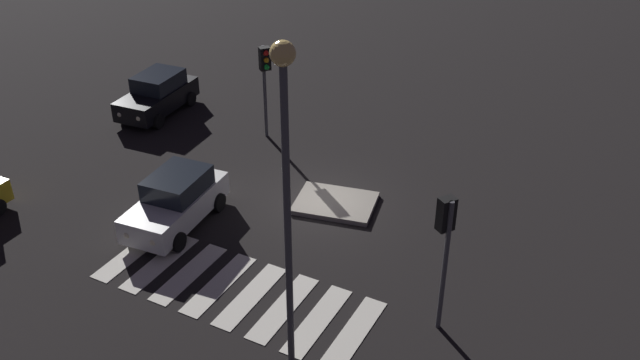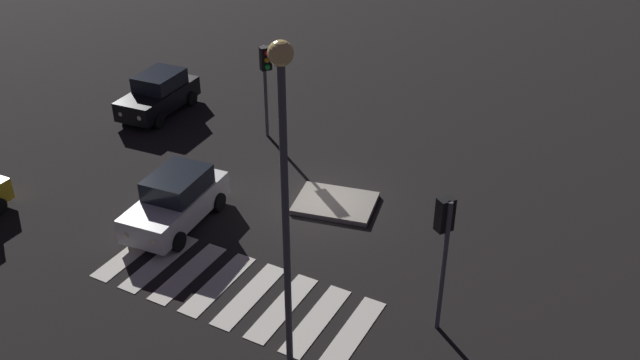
{
  "view_description": "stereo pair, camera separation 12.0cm",
  "coord_description": "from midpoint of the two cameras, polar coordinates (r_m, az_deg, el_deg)",
  "views": [
    {
      "loc": [
        10.02,
        -18.87,
        13.71
      ],
      "look_at": [
        0.0,
        0.0,
        1.0
      ],
      "focal_mm": 38.93,
      "sensor_mm": 36.0,
      "label": 1
    },
    {
      "loc": [
        10.13,
        -18.82,
        13.71
      ],
      "look_at": [
        0.0,
        0.0,
        1.0
      ],
      "focal_mm": 38.93,
      "sensor_mm": 36.0,
      "label": 2
    }
  ],
  "objects": [
    {
      "name": "crosswalk_near",
      "position": [
        21.58,
        -7.19,
        -8.97
      ],
      "size": [
        8.75,
        3.2,
        0.02
      ],
      "color": "silver",
      "rests_on": "ground"
    },
    {
      "name": "traffic_island",
      "position": [
        25.25,
        1.13,
        -1.91
      ],
      "size": [
        3.21,
        2.66,
        0.18
      ],
      "color": "gray",
      "rests_on": "ground"
    },
    {
      "name": "ground_plane",
      "position": [
        25.39,
        -0.14,
        -1.94
      ],
      "size": [
        80.0,
        80.0,
        0.0
      ],
      "primitive_type": "plane",
      "color": "black"
    },
    {
      "name": "car_black",
      "position": [
        32.72,
        -13.32,
        6.87
      ],
      "size": [
        2.26,
        4.38,
        1.86
      ],
      "rotation": [
        0.0,
        0.0,
        -1.5
      ],
      "color": "black",
      "rests_on": "ground"
    },
    {
      "name": "car_white",
      "position": [
        24.36,
        -11.88,
        -1.68
      ],
      "size": [
        2.31,
        4.41,
        1.87
      ],
      "rotation": [
        0.0,
        0.0,
        -1.48
      ],
      "color": "silver",
      "rests_on": "ground"
    },
    {
      "name": "street_lamp",
      "position": [
        15.65,
        -3.03,
        1.04
      ],
      "size": [
        0.56,
        0.56,
        8.95
      ],
      "color": "#47474C",
      "rests_on": "ground"
    },
    {
      "name": "traffic_light_west",
      "position": [
        28.81,
        -4.66,
        9.01
      ],
      "size": [
        0.53,
        0.54,
        4.07
      ],
      "rotation": [
        0.0,
        0.0,
        -0.68
      ],
      "color": "#47474C",
      "rests_on": "ground"
    },
    {
      "name": "traffic_light_east",
      "position": [
        18.6,
        10.06,
        -4.21
      ],
      "size": [
        0.53,
        0.54,
        4.22
      ],
      "rotation": [
        0.0,
        0.0,
        2.54
      ],
      "color": "#47474C",
      "rests_on": "ground"
    }
  ]
}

